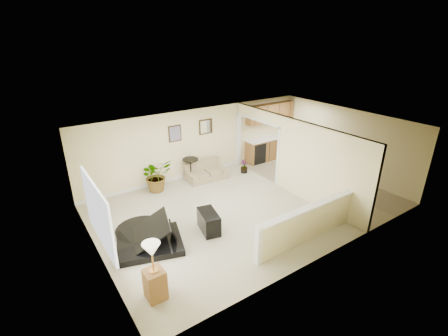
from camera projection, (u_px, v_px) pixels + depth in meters
floor at (248, 205)px, 10.16m from camera, size 9.00×9.00×0.00m
back_wall at (199, 142)px, 11.96m from camera, size 9.00×0.04×2.50m
front_wall at (330, 211)px, 7.38m from camera, size 9.00×0.04×2.50m
left_wall at (93, 212)px, 7.35m from camera, size 0.04×6.00×2.50m
right_wall at (345, 142)px, 12.00m from camera, size 0.04×6.00×2.50m
ceiling at (250, 128)px, 9.18m from camera, size 9.00×6.00×0.04m
kitchen_vinyl at (316, 181)px, 11.78m from camera, size 2.70×6.00×0.01m
interior_partition at (287, 155)px, 10.81m from camera, size 0.18×5.99×2.50m
pony_half_wall at (306, 223)px, 8.24m from camera, size 3.42×0.22×1.00m
left_window at (98, 214)px, 6.90m from camera, size 0.05×2.15×1.45m
wall_art_left at (175, 134)px, 11.25m from camera, size 0.48×0.04×0.58m
wall_mirror at (206, 127)px, 11.88m from camera, size 0.55×0.04×0.55m
kitchen_cabinets at (268, 139)px, 13.55m from camera, size 2.36×0.65×2.33m
piano at (144, 222)px, 8.09m from camera, size 2.17×2.16×1.50m
piano_bench at (209, 222)px, 8.76m from camera, size 0.60×0.91×0.56m
loveseat at (205, 170)px, 11.90m from camera, size 1.47×0.87×0.82m
accent_table at (191, 167)px, 11.68m from camera, size 0.57×0.57×0.82m
palm_plant at (156, 176)px, 10.90m from camera, size 1.09×0.97×1.12m
small_plant at (244, 167)px, 12.43m from camera, size 0.34×0.34×0.50m
lamp_stand at (154, 275)px, 6.43m from camera, size 0.40×0.40×1.32m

